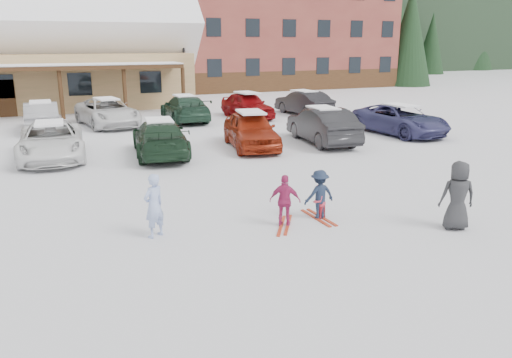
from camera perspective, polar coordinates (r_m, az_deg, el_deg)
name	(u,v)px	position (r m, az deg, el deg)	size (l,w,h in m)	color
ground	(261,231)	(11.94, 0.52, -5.96)	(160.00, 160.00, 0.00)	silver
lamp_post	(184,50)	(36.22, -8.27, 14.36)	(0.50, 0.25, 6.73)	black
conifer_1	(411,22)	(54.48, 17.26, 16.78)	(4.84, 4.84, 11.22)	black
conifer_3	(148,34)	(55.21, -12.28, 15.89)	(3.96, 3.96, 9.18)	black
conifer_4	(364,24)	(68.10, 12.21, 16.94)	(5.06, 5.06, 11.73)	black
adult_skier	(154,206)	(11.60, -11.59, -3.01)	(0.55, 0.36, 1.50)	#9BAFE3
toddler_red	(319,201)	(12.74, 7.20, -2.56)	(0.43, 0.34, 0.89)	#D13246
child_navy	(319,194)	(12.68, 7.26, -1.77)	(0.82, 0.47, 1.27)	#172238
skis_child_navy	(319,218)	(12.87, 7.16, -4.40)	(0.20, 1.40, 0.03)	#AD3218
child_magenta	(285,201)	(12.08, 3.34, -2.50)	(0.75, 0.31, 1.29)	#A8255B
skis_child_magenta	(285,225)	(12.28, 3.29, -5.29)	(0.20, 1.40, 0.03)	#AD3218
bystander_dark	(458,196)	(12.75, 22.05, -1.76)	(0.82, 0.53, 1.67)	#2A2A2D
parked_car_2	(51,141)	(20.59, -22.37, 4.05)	(2.33, 5.06, 1.41)	white
parked_car_3	(160,138)	(19.99, -10.92, 4.64)	(1.98, 4.88, 1.41)	#18301E
parked_car_4	(251,130)	(21.09, -0.59, 5.63)	(1.81, 4.50, 1.53)	maroon
parked_car_5	(322,125)	(22.34, 7.61, 6.10)	(1.66, 4.76, 1.57)	black
parked_car_6	(400,120)	(25.28, 16.12, 6.54)	(2.35, 5.10, 1.42)	navy
parked_car_9	(42,116)	(27.51, -23.29, 6.60)	(1.54, 4.41, 1.45)	#98999D
parked_car_10	(107,112)	(27.90, -16.62, 7.32)	(2.41, 5.24, 1.45)	white
parked_car_11	(185,108)	(28.67, -8.14, 7.99)	(2.02, 4.96, 1.44)	#213F2E
parked_car_12	(247,105)	(29.60, -1.02, 8.43)	(1.76, 4.38, 1.49)	maroon
parked_car_13	(304,103)	(31.02, 5.48, 8.65)	(1.55, 4.44, 1.46)	black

